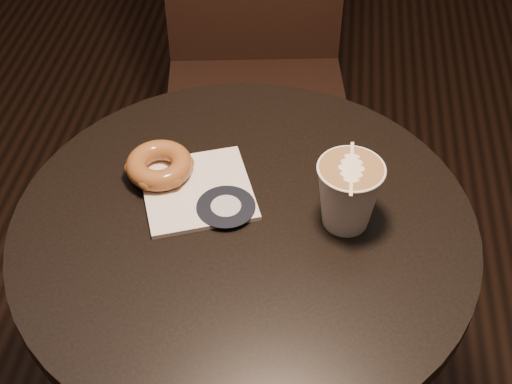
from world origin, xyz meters
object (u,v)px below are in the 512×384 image
cafe_table (245,302)px  latte_cup (348,195)px  doughnut (159,165)px  pastry_bag (197,190)px  chair (255,42)px

cafe_table → latte_cup: bearing=7.4°
doughnut → latte_cup: bearing=-12.1°
doughnut → pastry_bag: bearing=-23.3°
cafe_table → pastry_bag: (-0.08, 0.05, 0.20)m
cafe_table → doughnut: doughnut is taller
latte_cup → cafe_table: bearing=-172.6°
doughnut → chair: bearing=82.9°
doughnut → cafe_table: bearing=-29.8°
doughnut → latte_cup: (0.29, -0.06, 0.03)m
cafe_table → latte_cup: size_ratio=6.92×
chair → latte_cup: size_ratio=9.91×
cafe_table → pastry_bag: 0.23m
cafe_table → latte_cup: latte_cup is taller
chair → pastry_bag: chair is taller
cafe_table → chair: 0.72m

